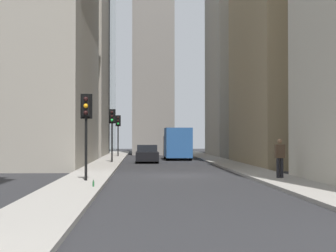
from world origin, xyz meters
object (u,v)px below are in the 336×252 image
(delivery_truck, at_px, (177,143))
(traffic_light_far_junction, at_px, (112,123))
(traffic_light_midblock, at_px, (118,126))
(sedan_black, at_px, (147,154))
(traffic_light_foreground, at_px, (86,117))
(pedestrian, at_px, (280,156))
(discarded_bottle, at_px, (93,184))

(delivery_truck, relative_size, traffic_light_far_junction, 1.60)
(traffic_light_midblock, xyz_separation_m, traffic_light_far_junction, (-13.15, -0.07, -0.03))
(sedan_black, distance_m, traffic_light_far_junction, 4.08)
(delivery_truck, relative_size, traffic_light_foreground, 1.70)
(traffic_light_foreground, bearing_deg, pedestrian, -82.49)
(discarded_bottle, bearing_deg, sedan_black, -5.69)
(sedan_black, bearing_deg, traffic_light_far_junction, 124.47)
(delivery_truck, xyz_separation_m, sedan_black, (-5.98, 2.80, -0.80))
(sedan_black, bearing_deg, discarded_bottle, 174.31)
(traffic_light_foreground, height_order, traffic_light_midblock, traffic_light_midblock)
(traffic_light_far_junction, relative_size, discarded_bottle, 14.96)
(delivery_truck, height_order, traffic_light_midblock, traffic_light_midblock)
(delivery_truck, height_order, pedestrian, delivery_truck)
(delivery_truck, height_order, traffic_light_far_junction, traffic_light_far_junction)
(traffic_light_far_junction, relative_size, pedestrian, 2.22)
(delivery_truck, bearing_deg, traffic_light_midblock, 46.24)
(traffic_light_midblock, bearing_deg, discarded_bottle, -179.24)
(delivery_truck, height_order, traffic_light_foreground, traffic_light_foreground)
(delivery_truck, xyz_separation_m, discarded_bottle, (-29.13, 5.11, -1.21))
(traffic_light_midblock, relative_size, traffic_light_far_junction, 1.01)
(traffic_light_midblock, distance_m, discarded_bottle, 34.58)
(delivery_truck, bearing_deg, sedan_black, 154.91)
(traffic_light_far_junction, bearing_deg, pedestrian, -153.03)
(delivery_truck, distance_m, traffic_light_foreground, 26.69)
(sedan_black, height_order, traffic_light_far_junction, traffic_light_far_junction)
(traffic_light_far_junction, bearing_deg, delivery_truck, -35.04)
(sedan_black, bearing_deg, delivery_truck, -25.09)
(delivery_truck, bearing_deg, pedestrian, -172.70)
(traffic_light_foreground, relative_size, discarded_bottle, 14.11)
(traffic_light_midblock, bearing_deg, traffic_light_foreground, 179.76)
(traffic_light_foreground, bearing_deg, discarded_bottle, -169.26)
(traffic_light_far_junction, height_order, pedestrian, traffic_light_far_junction)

